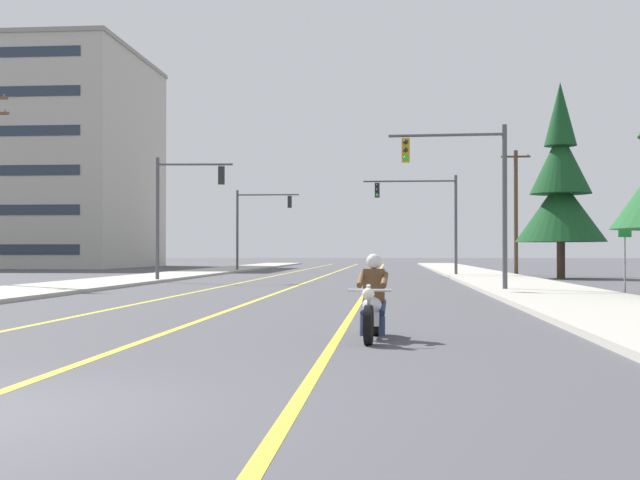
{
  "coord_description": "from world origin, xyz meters",
  "views": [
    {
      "loc": [
        3.9,
        -7.21,
        1.49
      ],
      "look_at": [
        1.44,
        21.29,
        1.91
      ],
      "focal_mm": 46.15,
      "sensor_mm": 36.0,
      "label": 1
    }
  ],
  "objects": [
    {
      "name": "lane_stripe_center",
      "position": [
        -0.23,
        45.0,
        0.0
      ],
      "size": [
        0.16,
        100.0,
        0.01
      ],
      "primitive_type": "cube",
      "color": "yellow",
      "rests_on": "ground"
    },
    {
      "name": "sidewalk_kerb_right",
      "position": [
        9.41,
        40.0,
        0.07
      ],
      "size": [
        4.4,
        110.0,
        0.14
      ],
      "primitive_type": "cube",
      "color": "#ADA89E",
      "rests_on": "ground"
    },
    {
      "name": "traffic_signal_near_left",
      "position": [
        -6.62,
        32.81,
        4.03
      ],
      "size": [
        3.83,
        0.55,
        6.2
      ],
      "color": "#47474C",
      "rests_on": "ground"
    },
    {
      "name": "street_sign",
      "position": [
        11.88,
        21.68,
        1.5
      ],
      "size": [
        0.44,
        0.07,
        2.4
      ],
      "color": "gray",
      "rests_on": "ground"
    },
    {
      "name": "apartment_building_far_left_block",
      "position": [
        -33.18,
        71.19,
        10.49
      ],
      "size": [
        25.11,
        20.19,
        20.96
      ],
      "color": "#B2ADA3",
      "rests_on": "ground"
    },
    {
      "name": "utility_pole_right_far",
      "position": [
        12.0,
        47.04,
        4.23
      ],
      "size": [
        1.88,
        0.26,
        8.11
      ],
      "color": "#4C3828",
      "rests_on": "ground"
    },
    {
      "name": "motorcycle_with_rider",
      "position": [
        3.59,
        6.76,
        0.59
      ],
      "size": [
        0.7,
        2.19,
        1.46
      ],
      "color": "black",
      "rests_on": "ground"
    },
    {
      "name": "traffic_signal_near_right",
      "position": [
        6.86,
        23.56,
        4.07
      ],
      "size": [
        4.36,
        0.37,
        6.2
      ],
      "color": "#47474C",
      "rests_on": "ground"
    },
    {
      "name": "lane_stripe_left",
      "position": [
        -3.35,
        45.0,
        0.0
      ],
      "size": [
        0.16,
        100.0,
        0.01
      ],
      "primitive_type": "cube",
      "color": "yellow",
      "rests_on": "ground"
    },
    {
      "name": "traffic_signal_mid_right",
      "position": [
        6.19,
        43.48,
        4.15
      ],
      "size": [
        5.74,
        0.37,
        6.2
      ],
      "color": "#47474C",
      "rests_on": "ground"
    },
    {
      "name": "lane_stripe_right",
      "position": [
        2.97,
        45.0,
        0.0
      ],
      "size": [
        0.16,
        100.0,
        0.01
      ],
      "primitive_type": "cube",
      "color": "yellow",
      "rests_on": "ground"
    },
    {
      "name": "sidewalk_kerb_left",
      "position": [
        -9.41,
        40.0,
        0.07
      ],
      "size": [
        4.4,
        110.0,
        0.14
      ],
      "primitive_type": "cube",
      "color": "#ADA89E",
      "rests_on": "ground"
    },
    {
      "name": "conifer_tree_right_verge_far",
      "position": [
        13.45,
        40.06,
        5.09
      ],
      "size": [
        5.05,
        5.05,
        11.11
      ],
      "color": "#423023",
      "rests_on": "ground"
    },
    {
      "name": "traffic_signal_mid_left",
      "position": [
        -6.4,
        54.58,
        4.09
      ],
      "size": [
        4.81,
        0.4,
        6.2
      ],
      "color": "#47474C",
      "rests_on": "ground"
    }
  ]
}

